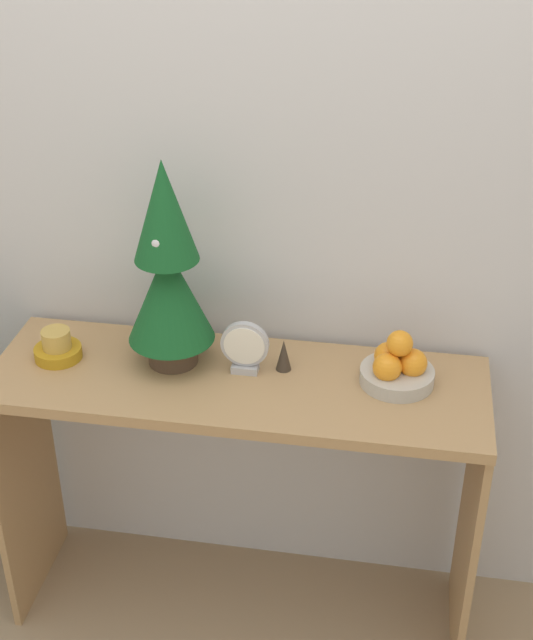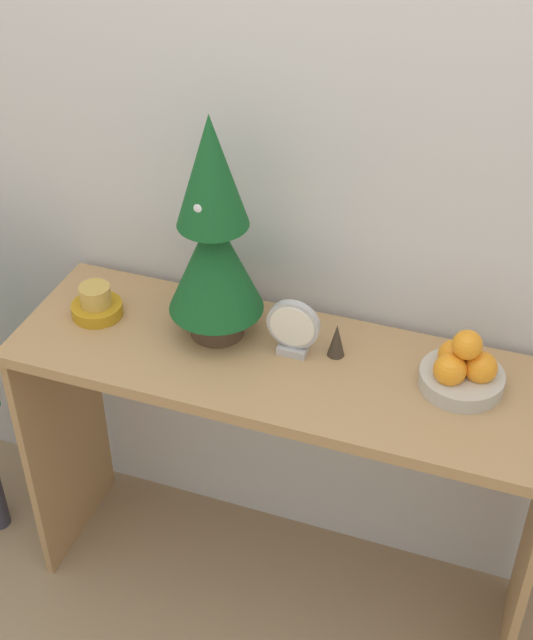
{
  "view_description": "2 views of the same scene",
  "coord_description": "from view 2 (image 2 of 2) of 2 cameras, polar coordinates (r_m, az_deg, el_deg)",
  "views": [
    {
      "loc": [
        0.38,
        -1.62,
        2.08
      ],
      "look_at": [
        0.08,
        0.22,
        0.98
      ],
      "focal_mm": 50.0,
      "sensor_mm": 36.0,
      "label": 1
    },
    {
      "loc": [
        0.49,
        -1.28,
        2.1
      ],
      "look_at": [
        -0.03,
        0.18,
        0.93
      ],
      "focal_mm": 50.0,
      "sensor_mm": 36.0,
      "label": 2
    }
  ],
  "objects": [
    {
      "name": "back_wall",
      "position": [
        2.0,
        3.45,
        11.57
      ],
      "size": [
        7.0,
        0.05,
        2.5
      ],
      "primitive_type": "cube",
      "color": "silver",
      "rests_on": "ground_plane"
    },
    {
      "name": "console_table",
      "position": [
        2.16,
        0.91,
        -6.43
      ],
      "size": [
        1.27,
        0.41,
        0.81
      ],
      "color": "tan",
      "rests_on": "ground_plane"
    },
    {
      "name": "mini_tree",
      "position": [
        1.97,
        -3.41,
        5.44
      ],
      "size": [
        0.22,
        0.22,
        0.55
      ],
      "color": "#4C3828",
      "rests_on": "console_table"
    },
    {
      "name": "fruit_bowl",
      "position": [
        1.98,
        12.4,
        -3.12
      ],
      "size": [
        0.19,
        0.19,
        0.15
      ],
      "color": "#B7B2A8",
      "rests_on": "console_table"
    },
    {
      "name": "singing_bowl",
      "position": [
        2.19,
        -10.83,
        1.0
      ],
      "size": [
        0.12,
        0.12,
        0.08
      ],
      "color": "#B78419",
      "rests_on": "console_table"
    },
    {
      "name": "desk_clock",
      "position": [
        2.01,
        1.72,
        -0.55
      ],
      "size": [
        0.12,
        0.04,
        0.14
      ],
      "color": "#B2B2B7",
      "rests_on": "console_table"
    },
    {
      "name": "figurine",
      "position": [
        2.03,
        4.5,
        -1.28
      ],
      "size": [
        0.04,
        0.04,
        0.09
      ],
      "color": "#382D23",
      "rests_on": "console_table"
    }
  ]
}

